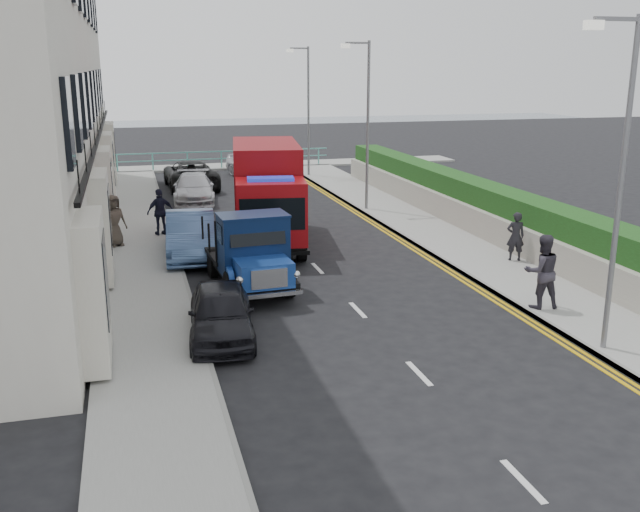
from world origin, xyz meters
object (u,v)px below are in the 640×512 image
at_px(lamp_mid, 365,116).
at_px(parked_car_front, 221,313).
at_px(lamp_far, 306,104).
at_px(bedford_lorry, 252,256).
at_px(lamp_near, 617,170).
at_px(pedestrian_east_near, 515,236).
at_px(red_lorry, 267,191).

bearing_deg(lamp_mid, parked_car_front, -120.89).
distance_m(lamp_far, bedford_lorry, 21.01).
xyz_separation_m(lamp_near, pedestrian_east_near, (1.92, 6.90, -3.11)).
distance_m(lamp_mid, parked_car_front, 15.52).
bearing_deg(bedford_lorry, lamp_far, 68.08).
bearing_deg(parked_car_front, lamp_mid, 65.16).
distance_m(lamp_near, lamp_mid, 16.00).
xyz_separation_m(lamp_far, bedford_lorry, (-6.48, -19.76, -3.00)).
bearing_deg(lamp_far, bedford_lorry, -108.16).
relative_size(lamp_mid, lamp_far, 1.00).
xyz_separation_m(lamp_mid, parked_car_front, (-7.78, -13.00, -3.39)).
relative_size(lamp_mid, pedestrian_east_near, 4.55).
xyz_separation_m(lamp_near, lamp_far, (0.00, 26.00, 0.00)).
bearing_deg(parked_car_front, bedford_lorry, 74.24).
relative_size(lamp_near, pedestrian_east_near, 4.55).
distance_m(bedford_lorry, red_lorry, 5.72).
xyz_separation_m(red_lorry, pedestrian_east_near, (6.92, -4.80, -0.93)).
height_order(lamp_near, bedford_lorry, lamp_near).
bearing_deg(bedford_lorry, lamp_near, -47.67).
height_order(red_lorry, pedestrian_east_near, red_lorry).
height_order(bedford_lorry, red_lorry, red_lorry).
bearing_deg(lamp_near, bedford_lorry, 136.09).
height_order(lamp_near, lamp_far, same).
xyz_separation_m(lamp_mid, bedford_lorry, (-6.48, -9.76, -3.00)).
height_order(lamp_near, parked_car_front, lamp_near).
bearing_deg(lamp_far, parked_car_front, -108.68).
bearing_deg(pedestrian_east_near, bedford_lorry, 19.96).
height_order(bedford_lorry, pedestrian_east_near, bedford_lorry).
relative_size(bedford_lorry, red_lorry, 0.70).
relative_size(bedford_lorry, parked_car_front, 1.32).
distance_m(parked_car_front, pedestrian_east_near, 10.46).
xyz_separation_m(lamp_near, lamp_mid, (0.00, 16.00, 0.00)).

